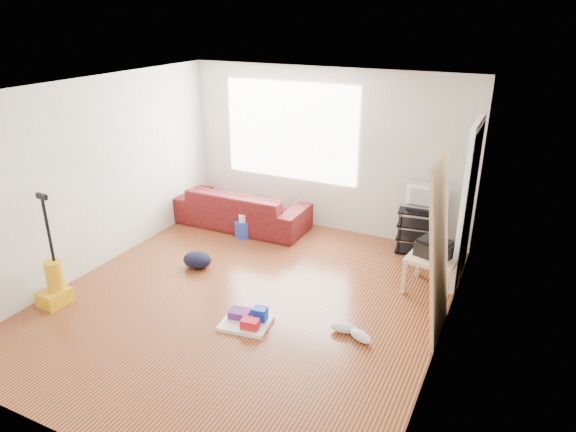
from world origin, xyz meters
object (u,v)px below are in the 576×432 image
at_px(sofa, 243,226).
at_px(bucket, 244,236).
at_px(cleaning_tray, 248,320).
at_px(side_table, 433,261).
at_px(tv_stand, 420,231).
at_px(vacuum, 54,284).
at_px(backpack, 198,267).

distance_m(sofa, bucket, 0.42).
bearing_deg(cleaning_tray, side_table, 45.04).
height_order(tv_stand, vacuum, vacuum).
bearing_deg(side_table, bucket, 172.70).
bearing_deg(side_table, backpack, -165.32).
bearing_deg(sofa, bucket, 122.01).
bearing_deg(bucket, vacuum, -111.16).
xyz_separation_m(side_table, vacuum, (-3.95, -2.27, -0.14)).
xyz_separation_m(side_table, cleaning_tray, (-1.67, -1.67, -0.33)).
relative_size(side_table, vacuum, 0.46).
height_order(side_table, bucket, side_table).
distance_m(sofa, tv_stand, 2.81).
distance_m(side_table, backpack, 3.10).
bearing_deg(bucket, backpack, -92.30).
bearing_deg(backpack, bucket, 82.99).
bearing_deg(cleaning_tray, backpack, 145.56).
height_order(bucket, vacuum, vacuum).
height_order(tv_stand, side_table, tv_stand).
relative_size(sofa, vacuum, 1.55).
height_order(side_table, cleaning_tray, side_table).
height_order(sofa, backpack, sofa).
bearing_deg(sofa, vacuum, 74.99).
bearing_deg(bucket, side_table, -7.30).
relative_size(tv_stand, side_table, 1.08).
distance_m(sofa, backpack, 1.52).
distance_m(backpack, vacuum, 1.80).
bearing_deg(bucket, cleaning_tray, -58.46).
xyz_separation_m(backpack, vacuum, (-0.98, -1.49, 0.25)).
bearing_deg(sofa, cleaning_tray, 121.61).
distance_m(side_table, vacuum, 4.56).
relative_size(sofa, backpack, 5.34).
relative_size(bucket, cleaning_tray, 0.45).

